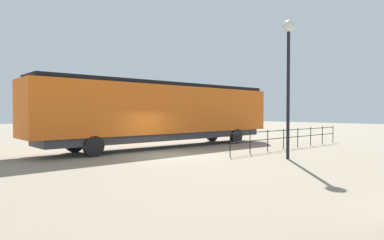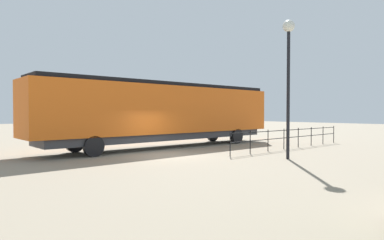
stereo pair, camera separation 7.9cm
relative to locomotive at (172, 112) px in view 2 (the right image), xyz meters
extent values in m
plane|color=gray|center=(3.27, -2.96, -2.38)|extent=(120.00, 120.00, 0.00)
cube|color=orange|center=(0.00, -0.56, 0.13)|extent=(2.85, 17.64, 3.02)
cube|color=black|center=(0.00, 6.99, -0.33)|extent=(2.73, 2.54, 2.11)
cube|color=black|center=(0.00, -0.56, 1.76)|extent=(2.56, 16.93, 0.24)
cube|color=#38383D|center=(0.00, -0.56, -1.61)|extent=(2.56, 16.23, 0.45)
cylinder|color=black|center=(-1.27, 5.08, -1.83)|extent=(0.30, 1.10, 1.10)
cylinder|color=black|center=(1.27, 5.08, -1.83)|extent=(0.30, 1.10, 1.10)
cylinder|color=black|center=(-1.27, -6.21, -1.83)|extent=(0.30, 1.10, 1.10)
cylinder|color=black|center=(1.27, -6.21, -1.83)|extent=(0.30, 1.10, 1.10)
cylinder|color=black|center=(8.42, 0.74, 0.83)|extent=(0.16, 0.16, 6.43)
sphere|color=silver|center=(8.42, 0.74, 4.22)|extent=(0.59, 0.59, 0.59)
cube|color=black|center=(5.83, 5.19, -1.19)|extent=(0.04, 11.71, 0.04)
cube|color=black|center=(5.83, 5.19, -1.67)|extent=(0.04, 11.71, 0.04)
cylinder|color=black|center=(5.83, -0.66, -1.73)|extent=(0.05, 0.05, 1.30)
cylinder|color=black|center=(5.83, 1.01, -1.73)|extent=(0.05, 0.05, 1.30)
cylinder|color=black|center=(5.83, 2.68, -1.73)|extent=(0.05, 0.05, 1.30)
cylinder|color=black|center=(5.83, 4.36, -1.73)|extent=(0.05, 0.05, 1.30)
cylinder|color=black|center=(5.83, 6.03, -1.73)|extent=(0.05, 0.05, 1.30)
cylinder|color=black|center=(5.83, 7.70, -1.73)|extent=(0.05, 0.05, 1.30)
cylinder|color=black|center=(5.83, 9.37, -1.73)|extent=(0.05, 0.05, 1.30)
cylinder|color=black|center=(5.83, 11.05, -1.73)|extent=(0.05, 0.05, 1.30)
camera|label=1|loc=(17.57, -13.72, -0.05)|focal=30.87mm
camera|label=2|loc=(17.62, -13.66, -0.05)|focal=30.87mm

